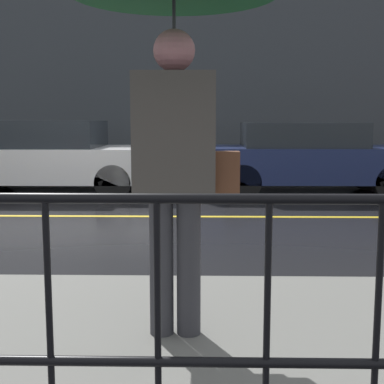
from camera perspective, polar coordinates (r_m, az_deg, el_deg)
ground_plane at (r=8.19m, az=-11.83°, el=-2.55°), size 80.00×80.00×0.00m
sidewalk_far at (r=12.50m, az=-7.29°, el=1.35°), size 28.00×1.91×0.13m
lane_marking at (r=8.19m, az=-11.83°, el=-2.52°), size 25.20×0.12×0.01m
building_storefront at (r=13.56m, az=-6.77°, el=12.14°), size 28.00×0.30×4.99m
pedestrian at (r=3.19m, az=-1.85°, el=17.14°), size 1.19×1.19×2.27m
car_white at (r=10.72m, az=-15.00°, el=3.68°), size 4.32×1.95×1.42m
car_navy at (r=10.49m, az=12.21°, el=3.61°), size 4.27×1.75×1.38m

